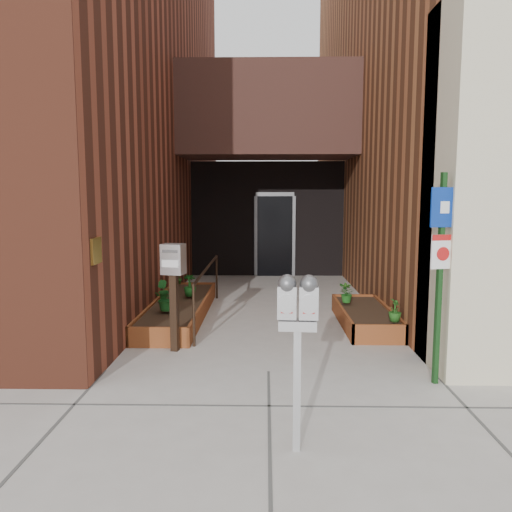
{
  "coord_description": "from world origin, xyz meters",
  "views": [
    {
      "loc": [
        -0.04,
        -5.85,
        2.14
      ],
      "look_at": [
        -0.19,
        1.8,
        1.2
      ],
      "focal_mm": 35.0,
      "sensor_mm": 36.0,
      "label": 1
    }
  ],
  "objects": [
    {
      "name": "ground",
      "position": [
        0.0,
        0.0,
        0.0
      ],
      "size": [
        80.0,
        80.0,
        0.0
      ],
      "primitive_type": "plane",
      "color": "#9E9991",
      "rests_on": "ground"
    },
    {
      "name": "architecture",
      "position": [
        -0.18,
        6.89,
        4.98
      ],
      "size": [
        20.0,
        14.6,
        10.0
      ],
      "color": "brown",
      "rests_on": "ground"
    },
    {
      "name": "planter_left",
      "position": [
        -1.55,
        2.7,
        0.13
      ],
      "size": [
        0.9,
        3.6,
        0.3
      ],
      "color": "brown",
      "rests_on": "ground"
    },
    {
      "name": "planter_right",
      "position": [
        1.6,
        2.2,
        0.13
      ],
      "size": [
        0.8,
        2.2,
        0.3
      ],
      "color": "brown",
      "rests_on": "ground"
    },
    {
      "name": "handrail",
      "position": [
        -1.05,
        2.65,
        0.75
      ],
      "size": [
        0.04,
        3.34,
        0.9
      ],
      "color": "black",
      "rests_on": "ground"
    },
    {
      "name": "parking_meter",
      "position": [
        0.22,
        -1.86,
        1.16
      ],
      "size": [
        0.34,
        0.17,
        1.5
      ],
      "color": "#B5B5B8",
      "rests_on": "ground"
    },
    {
      "name": "sign_post",
      "position": [
        1.9,
        -0.34,
        1.47
      ],
      "size": [
        0.32,
        0.11,
        2.38
      ],
      "color": "#163C17",
      "rests_on": "ground"
    },
    {
      "name": "payment_dropbox",
      "position": [
        -1.29,
        0.8,
        1.07
      ],
      "size": [
        0.33,
        0.28,
        1.48
      ],
      "color": "black",
      "rests_on": "ground"
    },
    {
      "name": "shrub_left_a",
      "position": [
        -1.61,
        1.92,
        0.5
      ],
      "size": [
        0.41,
        0.41,
        0.4
      ],
      "primitive_type": "imported",
      "rotation": [
        0.0,
        0.0,
        0.14
      ],
      "color": "#18551C",
      "rests_on": "planter_left"
    },
    {
      "name": "shrub_left_b",
      "position": [
        -1.85,
        2.73,
        0.47
      ],
      "size": [
        0.27,
        0.27,
        0.35
      ],
      "primitive_type": "imported",
      "rotation": [
        0.0,
        0.0,
        2.49
      ],
      "color": "#1B5F20",
      "rests_on": "planter_left"
    },
    {
      "name": "shrub_left_c",
      "position": [
        -1.42,
        3.07,
        0.5
      ],
      "size": [
        0.25,
        0.25,
        0.41
      ],
      "primitive_type": "imported",
      "rotation": [
        0.0,
        0.0,
        3.23
      ],
      "color": "#1C631F",
      "rests_on": "planter_left"
    },
    {
      "name": "shrub_left_d",
      "position": [
        -1.84,
        4.3,
        0.49
      ],
      "size": [
        0.28,
        0.28,
        0.38
      ],
      "primitive_type": "imported",
      "rotation": [
        0.0,
        0.0,
        5.61
      ],
      "color": "#205317",
      "rests_on": "planter_left"
    },
    {
      "name": "shrub_right_a",
      "position": [
        1.85,
        1.3,
        0.47
      ],
      "size": [
        0.24,
        0.24,
        0.34
      ],
      "primitive_type": "imported",
      "rotation": [
        0.0,
        0.0,
        1.26
      ],
      "color": "#1F5217",
      "rests_on": "planter_right"
    },
    {
      "name": "shrub_right_b",
      "position": [
        1.35,
        2.67,
        0.47
      ],
      "size": [
        0.22,
        0.22,
        0.34
      ],
      "primitive_type": "imported",
      "rotation": [
        0.0,
        0.0,
        2.88
      ],
      "color": "#2E621C",
      "rests_on": "planter_right"
    },
    {
      "name": "shrub_right_c",
      "position": [
        1.35,
        2.56,
        0.46
      ],
      "size": [
        0.38,
        0.38,
        0.32
      ],
      "primitive_type": "imported",
      "rotation": [
        0.0,
        0.0,
        4.27
      ],
      "color": "#1C5A19",
      "rests_on": "planter_right"
    }
  ]
}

